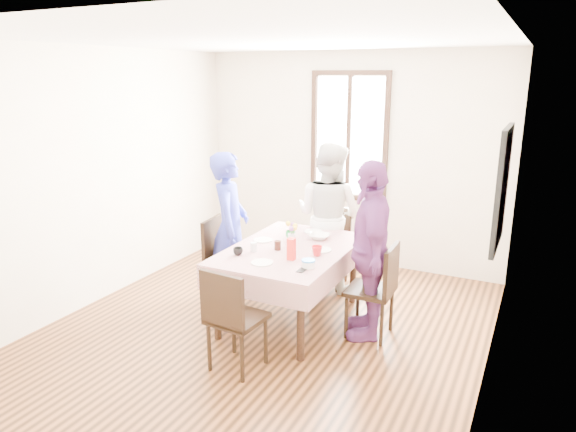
# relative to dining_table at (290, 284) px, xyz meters

# --- Properties ---
(ground) EXTENTS (4.50, 4.50, 0.00)m
(ground) POSITION_rel_dining_table_xyz_m (-0.11, -0.32, -0.38)
(ground) COLOR black
(ground) RESTS_ON ground
(back_wall) EXTENTS (4.00, 0.00, 4.00)m
(back_wall) POSITION_rel_dining_table_xyz_m (-0.11, 1.93, 0.98)
(back_wall) COLOR beige
(back_wall) RESTS_ON ground
(right_wall) EXTENTS (0.00, 4.50, 4.50)m
(right_wall) POSITION_rel_dining_table_xyz_m (1.89, -0.32, 0.98)
(right_wall) COLOR beige
(right_wall) RESTS_ON ground
(window_frame) EXTENTS (1.02, 0.06, 1.62)m
(window_frame) POSITION_rel_dining_table_xyz_m (-0.11, 1.91, 1.27)
(window_frame) COLOR black
(window_frame) RESTS_ON back_wall
(window_pane) EXTENTS (0.90, 0.02, 1.50)m
(window_pane) POSITION_rel_dining_table_xyz_m (-0.11, 1.92, 1.27)
(window_pane) COLOR white
(window_pane) RESTS_ON back_wall
(art_poster) EXTENTS (0.04, 0.76, 0.96)m
(art_poster) POSITION_rel_dining_table_xyz_m (1.87, -0.02, 1.18)
(art_poster) COLOR red
(art_poster) RESTS_ON right_wall
(dining_table) EXTENTS (0.98, 1.46, 0.75)m
(dining_table) POSITION_rel_dining_table_xyz_m (0.00, 0.00, 0.00)
(dining_table) COLOR black
(dining_table) RESTS_ON ground
(tablecloth) EXTENTS (1.10, 1.58, 0.01)m
(tablecloth) POSITION_rel_dining_table_xyz_m (0.00, -0.00, 0.38)
(tablecloth) COLOR #53000A
(tablecloth) RESTS_ON dining_table
(chair_left) EXTENTS (0.46, 0.46, 0.91)m
(chair_left) POSITION_rel_dining_table_xyz_m (-0.82, 0.14, 0.08)
(chair_left) COLOR black
(chair_left) RESTS_ON ground
(chair_right) EXTENTS (0.42, 0.42, 0.91)m
(chair_right) POSITION_rel_dining_table_xyz_m (0.82, 0.05, 0.08)
(chair_right) COLOR black
(chair_right) RESTS_ON ground
(chair_far) EXTENTS (0.44, 0.44, 0.91)m
(chair_far) POSITION_rel_dining_table_xyz_m (0.00, 1.01, 0.08)
(chair_far) COLOR black
(chair_far) RESTS_ON ground
(chair_near) EXTENTS (0.45, 0.45, 0.91)m
(chair_near) POSITION_rel_dining_table_xyz_m (0.00, -1.01, 0.08)
(chair_near) COLOR black
(chair_near) RESTS_ON ground
(person_left) EXTENTS (0.60, 0.71, 1.64)m
(person_left) POSITION_rel_dining_table_xyz_m (-0.79, 0.14, 0.45)
(person_left) COLOR #2B329B
(person_left) RESTS_ON ground
(person_far) EXTENTS (0.90, 0.75, 1.69)m
(person_far) POSITION_rel_dining_table_xyz_m (0.00, 0.99, 0.47)
(person_far) COLOR beige
(person_far) RESTS_ON ground
(person_right) EXTENTS (0.76, 1.07, 1.69)m
(person_right) POSITION_rel_dining_table_xyz_m (0.79, 0.05, 0.47)
(person_right) COLOR #652D69
(person_right) RESTS_ON ground
(mug_black) EXTENTS (0.11, 0.11, 0.07)m
(mug_black) POSITION_rel_dining_table_xyz_m (-0.35, -0.41, 0.42)
(mug_black) COLOR black
(mug_black) RESTS_ON tablecloth
(mug_flag) EXTENTS (0.14, 0.14, 0.10)m
(mug_flag) POSITION_rel_dining_table_xyz_m (0.33, -0.09, 0.43)
(mug_flag) COLOR red
(mug_flag) RESTS_ON tablecloth
(mug_green) EXTENTS (0.14, 0.14, 0.08)m
(mug_green) POSITION_rel_dining_table_xyz_m (-0.14, 0.28, 0.43)
(mug_green) COLOR #0C7226
(mug_green) RESTS_ON tablecloth
(serving_bowl) EXTENTS (0.24, 0.24, 0.05)m
(serving_bowl) POSITION_rel_dining_table_xyz_m (0.14, 0.39, 0.41)
(serving_bowl) COLOR white
(serving_bowl) RESTS_ON tablecloth
(juice_carton) EXTENTS (0.07, 0.07, 0.20)m
(juice_carton) POSITION_rel_dining_table_xyz_m (0.16, -0.30, 0.49)
(juice_carton) COLOR red
(juice_carton) RESTS_ON tablecloth
(butter_tub) EXTENTS (0.12, 0.12, 0.06)m
(butter_tub) POSITION_rel_dining_table_xyz_m (0.38, -0.41, 0.42)
(butter_tub) COLOR white
(butter_tub) RESTS_ON tablecloth
(jam_jar) EXTENTS (0.06, 0.06, 0.09)m
(jam_jar) POSITION_rel_dining_table_xyz_m (-0.09, -0.10, 0.43)
(jam_jar) COLOR black
(jam_jar) RESTS_ON tablecloth
(drinking_glass) EXTENTS (0.06, 0.06, 0.09)m
(drinking_glass) POSITION_rel_dining_table_xyz_m (-0.27, -0.25, 0.43)
(drinking_glass) COLOR silver
(drinking_glass) RESTS_ON tablecloth
(smartphone) EXTENTS (0.06, 0.13, 0.01)m
(smartphone) POSITION_rel_dining_table_xyz_m (0.36, -0.50, 0.39)
(smartphone) COLOR black
(smartphone) RESTS_ON tablecloth
(flower_vase) EXTENTS (0.07, 0.07, 0.15)m
(flower_vase) POSITION_rel_dining_table_xyz_m (0.01, 0.01, 0.46)
(flower_vase) COLOR silver
(flower_vase) RESTS_ON tablecloth
(plate_left) EXTENTS (0.20, 0.20, 0.01)m
(plate_left) POSITION_rel_dining_table_xyz_m (-0.36, 0.08, 0.39)
(plate_left) COLOR white
(plate_left) RESTS_ON tablecloth
(plate_right) EXTENTS (0.20, 0.20, 0.01)m
(plate_right) POSITION_rel_dining_table_xyz_m (0.30, 0.07, 0.39)
(plate_right) COLOR white
(plate_right) RESTS_ON tablecloth
(plate_far) EXTENTS (0.20, 0.20, 0.01)m
(plate_far) POSITION_rel_dining_table_xyz_m (-0.01, 0.59, 0.39)
(plate_far) COLOR white
(plate_far) RESTS_ON tablecloth
(plate_near) EXTENTS (0.20, 0.20, 0.01)m
(plate_near) POSITION_rel_dining_table_xyz_m (-0.04, -0.50, 0.39)
(plate_near) COLOR white
(plate_near) RESTS_ON tablecloth
(butter_lid) EXTENTS (0.12, 0.12, 0.01)m
(butter_lid) POSITION_rel_dining_table_xyz_m (0.38, -0.41, 0.45)
(butter_lid) COLOR blue
(butter_lid) RESTS_ON butter_tub
(flower_bunch) EXTENTS (0.09, 0.09, 0.10)m
(flower_bunch) POSITION_rel_dining_table_xyz_m (0.01, 0.01, 0.58)
(flower_bunch) COLOR yellow
(flower_bunch) RESTS_ON flower_vase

